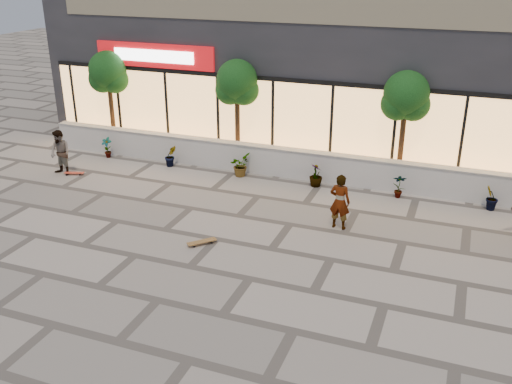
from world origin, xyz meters
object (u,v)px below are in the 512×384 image
(tree_west, at_px, (108,75))
(skateboard_left, at_px, (74,173))
(tree_midwest, at_px, (237,85))
(tree_mideast, at_px, (406,99))
(skateboard_center, at_px, (202,242))
(skater_center, at_px, (340,202))
(skater_left, at_px, (60,153))

(tree_west, distance_m, skateboard_left, 4.43)
(tree_midwest, relative_size, skateboard_left, 5.37)
(tree_west, height_order, tree_midwest, same)
(tree_mideast, relative_size, skateboard_center, 5.25)
(skateboard_left, bearing_deg, tree_mideast, -2.20)
(tree_west, xyz_separation_m, skater_center, (10.38, -4.14, -2.16))
(skateboard_center, bearing_deg, tree_west, 90.85)
(tree_midwest, xyz_separation_m, skater_center, (4.88, -4.14, -2.16))
(tree_midwest, height_order, skater_center, tree_midwest)
(skateboard_center, bearing_deg, skater_center, -10.89)
(tree_midwest, relative_size, skateboard_center, 5.25)
(tree_west, bearing_deg, skater_center, -21.75)
(tree_west, bearing_deg, tree_midwest, 0.00)
(tree_mideast, distance_m, skateboard_left, 11.88)
(skater_left, height_order, skateboard_left, skater_left)
(tree_west, xyz_separation_m, skater_left, (0.07, -3.42, -2.16))
(tree_midwest, bearing_deg, skater_center, -40.31)
(tree_west, distance_m, skateboard_center, 10.07)
(skateboard_left, bearing_deg, skater_left, 178.55)
(skater_center, bearing_deg, skateboard_left, 0.09)
(skateboard_center, height_order, skateboard_left, skateboard_center)
(skateboard_center, relative_size, skateboard_left, 1.02)
(tree_west, bearing_deg, tree_mideast, 0.00)
(tree_west, distance_m, skater_center, 11.39)
(tree_midwest, bearing_deg, tree_mideast, 0.00)
(tree_mideast, height_order, skater_center, tree_mideast)
(skater_left, relative_size, skateboard_left, 2.25)
(tree_mideast, distance_m, skater_left, 12.12)
(tree_midwest, bearing_deg, skateboard_center, -75.98)
(tree_midwest, xyz_separation_m, skateboard_center, (1.62, -6.50, -2.90))
(tree_mideast, bearing_deg, skateboard_left, -163.35)
(tree_mideast, xyz_separation_m, skater_center, (-1.12, -4.14, -2.16))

